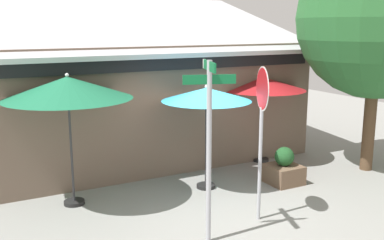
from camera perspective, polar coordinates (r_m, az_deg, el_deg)
The scene contains 8 objects.
ground_plane at distance 10.04m, azimuth 3.47°, elevation -10.50°, with size 28.00×28.00×0.10m, color gray.
cafe_building at distance 13.61m, azimuth -7.28°, elevation 3.22°, with size 9.35×5.84×4.72m.
street_sign_post at distance 7.62m, azimuth 2.17°, elevation -1.80°, with size 0.86×0.92×3.22m.
stop_sign at distance 8.60m, azimuth 8.83°, elevation 0.85°, with size 0.31×0.79×3.03m.
patio_umbrella_forest_green_left at distance 9.53m, azimuth -15.50°, elevation 3.89°, with size 2.66×2.66×2.83m.
patio_umbrella_teal_center at distance 10.22m, azimuth 1.84°, elevation 3.11°, with size 2.07×2.07×2.46m.
patio_umbrella_crimson_right at distance 12.50m, azimuth 9.04°, elevation 4.50°, with size 2.33×2.33×2.45m.
sidewalk_planter at distance 11.18m, azimuth 11.58°, elevation -6.16°, with size 0.77×0.77×0.91m.
Camera 1 is at (-4.88, -7.90, 3.78)m, focal length 42.01 mm.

